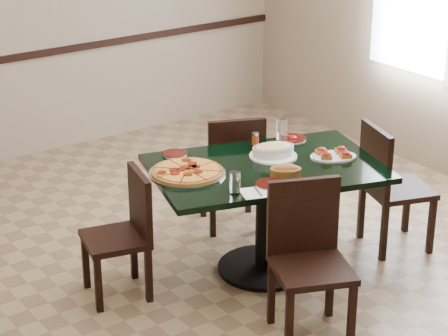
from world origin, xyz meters
TOP-DOWN VIEW (x-y plane):
  - floor at (0.00, 0.00)m, footprint 5.50×5.50m
  - room_shell at (1.02, 1.73)m, footprint 5.50×5.50m
  - main_table at (0.24, -0.14)m, footprint 1.65×1.30m
  - chair_far at (0.45, 0.48)m, footprint 0.54×0.54m
  - chair_near at (0.00, -0.84)m, footprint 0.56×0.56m
  - chair_right at (1.13, -0.37)m, footprint 0.53×0.53m
  - chair_left at (-0.63, 0.13)m, footprint 0.46×0.46m
  - pepperoni_pizza at (-0.24, 0.03)m, footprint 0.48×0.48m
  - lasagna_casserole at (0.38, -0.05)m, footprint 0.32×0.31m
  - bread_basket at (0.22, -0.36)m, footprint 0.23×0.22m
  - bruschetta_platter at (0.68, -0.29)m, footprint 0.36×0.33m
  - side_plate_near at (0.07, -0.41)m, footprint 0.18×0.18m
  - side_plate_far_r at (0.68, 0.13)m, footprint 0.20×0.20m
  - side_plate_far_l at (-0.13, 0.35)m, footprint 0.16×0.16m
  - napkin_setting at (-0.08, -0.45)m, footprint 0.21×0.21m
  - water_glass_a at (0.60, 0.14)m, footprint 0.08×0.08m
  - water_glass_b at (-0.18, -0.39)m, footprint 0.07×0.07m
  - pepper_shaker at (0.42, 0.20)m, footprint 0.05×0.05m

SIDE VIEW (x-z plane):
  - floor at x=0.00m, z-range 0.00..0.00m
  - chair_left at x=-0.63m, z-range 0.04..0.85m
  - chair_far at x=0.45m, z-range 0.05..0.93m
  - chair_right at x=1.13m, z-range 0.05..0.95m
  - chair_near at x=0.00m, z-range 0.05..0.97m
  - main_table at x=0.24m, z-range 0.19..0.94m
  - napkin_setting at x=-0.08m, z-range 0.75..0.76m
  - side_plate_far_l at x=-0.13m, z-range 0.75..0.77m
  - side_plate_near at x=0.07m, z-range 0.75..0.77m
  - side_plate_far_r at x=0.68m, z-range 0.74..0.77m
  - pepperoni_pizza at x=-0.24m, z-range 0.75..0.79m
  - bruschetta_platter at x=0.68m, z-range 0.75..0.80m
  - bread_basket at x=0.22m, z-range 0.74..0.83m
  - pepper_shaker at x=0.42m, z-range 0.75..0.84m
  - lasagna_casserole at x=0.38m, z-range 0.75..0.84m
  - water_glass_b at x=-0.18m, z-range 0.75..0.89m
  - water_glass_a at x=0.60m, z-range 0.75..0.92m
  - room_shell at x=1.02m, z-range -1.58..3.92m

